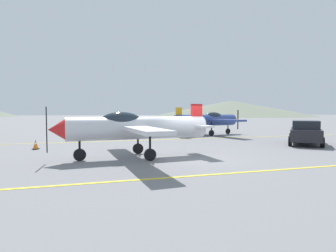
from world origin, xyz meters
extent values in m
plane|color=slate|center=(0.00, 0.00, 0.00)|extent=(400.00, 400.00, 0.00)
cube|color=yellow|center=(0.00, -3.80, 0.01)|extent=(80.00, 0.16, 0.01)
cube|color=yellow|center=(0.00, 8.28, 0.01)|extent=(80.00, 0.16, 0.01)
cylinder|color=silver|center=(-2.62, 0.51, 1.42)|extent=(6.73, 1.57, 1.08)
cone|color=red|center=(-6.29, 0.24, 1.42)|extent=(0.75, 0.97, 0.92)
cube|color=black|center=(-6.68, 0.21, 1.42)|extent=(0.05, 0.12, 1.96)
ellipsoid|color=#1E2833|center=(-3.50, 0.45, 1.75)|extent=(2.02, 1.03, 0.88)
cube|color=silver|center=(-3.01, 0.49, 1.47)|extent=(1.72, 8.69, 0.16)
cube|color=silver|center=(0.41, 0.74, 1.47)|extent=(0.87, 2.59, 0.10)
cube|color=red|center=(0.41, 0.74, 2.01)|extent=(0.62, 0.16, 1.18)
cylinder|color=black|center=(-5.36, 0.31, 0.77)|extent=(0.10, 0.10, 0.99)
cylinder|color=black|center=(-5.36, 0.31, 0.27)|extent=(0.56, 0.16, 0.55)
cylinder|color=black|center=(-2.51, 1.60, 0.77)|extent=(0.10, 0.10, 0.99)
cylinder|color=black|center=(-2.51, 1.60, 0.27)|extent=(0.56, 0.16, 0.55)
cylinder|color=black|center=(-2.35, -0.55, 0.77)|extent=(0.10, 0.10, 0.99)
cylinder|color=black|center=(-2.35, -0.55, 0.27)|extent=(0.56, 0.16, 0.55)
cylinder|color=#33478C|center=(5.76, 11.27, 1.42)|extent=(6.74, 2.53, 1.08)
cone|color=#F2A519|center=(9.34, 12.09, 1.42)|extent=(0.87, 1.05, 0.92)
cube|color=black|center=(9.73, 12.18, 1.42)|extent=(0.06, 0.12, 1.96)
ellipsoid|color=#1E2833|center=(6.62, 11.47, 1.75)|extent=(2.11, 1.30, 0.88)
cube|color=#33478C|center=(6.14, 11.36, 1.47)|extent=(2.97, 8.65, 0.16)
cube|color=#33478C|center=(2.80, 10.60, 1.47)|extent=(1.24, 2.64, 0.10)
cube|color=#F2A519|center=(2.80, 10.60, 2.01)|extent=(0.63, 0.25, 1.18)
cylinder|color=black|center=(8.44, 11.89, 0.77)|extent=(0.10, 0.10, 0.99)
cylinder|color=black|center=(8.44, 11.89, 0.27)|extent=(0.56, 0.24, 0.55)
cylinder|color=black|center=(5.81, 10.18, 0.77)|extent=(0.10, 0.10, 0.99)
cylinder|color=black|center=(5.81, 10.18, 0.27)|extent=(0.56, 0.24, 0.55)
cylinder|color=black|center=(5.33, 12.28, 0.77)|extent=(0.10, 0.10, 0.99)
cylinder|color=black|center=(5.33, 12.28, 0.27)|extent=(0.56, 0.24, 0.55)
cube|color=black|center=(9.06, 2.51, 0.70)|extent=(4.21, 4.40, 0.75)
cube|color=black|center=(8.96, 2.40, 1.35)|extent=(2.79, 2.85, 0.55)
cylinder|color=black|center=(10.68, 2.96, 0.32)|extent=(0.59, 0.62, 0.64)
cylinder|color=black|center=(9.34, 4.17, 0.32)|extent=(0.59, 0.62, 0.64)
cylinder|color=black|center=(8.78, 0.85, 0.32)|extent=(0.59, 0.62, 0.64)
cylinder|color=black|center=(7.44, 2.05, 0.32)|extent=(0.59, 0.62, 0.64)
cube|color=black|center=(-7.96, 5.06, 0.02)|extent=(0.36, 0.36, 0.04)
cone|color=orange|center=(-7.96, 5.06, 0.32)|extent=(0.29, 0.29, 0.55)
cylinder|color=white|center=(-7.96, 5.06, 0.34)|extent=(0.20, 0.20, 0.08)
cone|color=slate|center=(70.68, 120.93, 4.32)|extent=(88.32, 88.32, 8.64)
camera|label=1|loc=(-4.98, -12.23, 2.16)|focal=28.85mm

